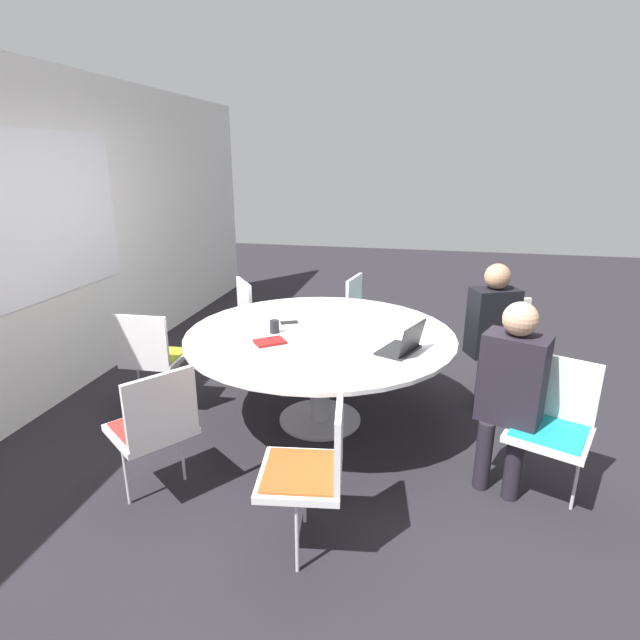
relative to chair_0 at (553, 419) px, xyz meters
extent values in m
plane|color=black|center=(0.58, 1.54, -0.51)|extent=(16.00, 16.00, 0.00)
cube|color=silver|center=(0.58, 3.80, 0.84)|extent=(8.00, 0.06, 2.70)
cube|color=white|center=(0.58, 3.77, 1.04)|extent=(1.80, 0.01, 1.30)
cylinder|color=#B7B7BC|center=(0.58, 1.54, -0.50)|extent=(0.64, 0.64, 0.02)
cylinder|color=#B7B7BC|center=(0.58, 1.54, -0.15)|extent=(0.15, 0.15, 0.69)
cylinder|color=white|center=(0.58, 1.54, 0.21)|extent=(2.01, 2.01, 0.03)
cube|color=white|center=(-0.06, 0.03, -0.07)|extent=(0.56, 0.57, 0.04)
cube|color=teal|center=(-0.06, 0.03, -0.05)|extent=(0.49, 0.50, 0.01)
cube|color=white|center=(0.12, -0.05, 0.15)|extent=(0.19, 0.40, 0.40)
cylinder|color=silver|center=(-0.13, -0.14, -0.30)|extent=(0.02, 0.02, 0.42)
cylinder|color=silver|center=(0.01, 0.19, -0.30)|extent=(0.02, 0.02, 0.42)
cube|color=white|center=(1.23, 0.03, -0.07)|extent=(0.56, 0.57, 0.04)
cube|color=red|center=(1.23, 0.03, -0.05)|extent=(0.49, 0.50, 0.01)
cube|color=white|center=(1.41, 0.10, 0.15)|extent=(0.19, 0.40, 0.40)
cylinder|color=silver|center=(1.30, -0.14, -0.30)|extent=(0.02, 0.02, 0.42)
cylinder|color=silver|center=(1.16, 0.19, -0.30)|extent=(0.02, 0.02, 0.42)
cube|color=white|center=(1.91, 1.29, -0.07)|extent=(0.51, 0.49, 0.04)
cube|color=teal|center=(1.91, 1.29, -0.05)|extent=(0.45, 0.43, 0.01)
cube|color=white|center=(1.94, 1.48, 0.15)|extent=(0.42, 0.11, 0.40)
cylinder|color=silver|center=(2.08, 1.26, -0.30)|extent=(0.02, 0.02, 0.42)
cylinder|color=silver|center=(1.73, 1.33, -0.30)|extent=(0.02, 0.02, 0.42)
cube|color=white|center=(1.66, 2.35, -0.07)|extent=(0.60, 0.60, 0.04)
cube|color=gold|center=(1.66, 2.35, -0.05)|extent=(0.53, 0.53, 0.01)
cube|color=white|center=(1.54, 2.50, 0.15)|extent=(0.35, 0.27, 0.40)
cylinder|color=silver|center=(1.81, 2.45, -0.30)|extent=(0.02, 0.02, 0.42)
cylinder|color=silver|center=(1.52, 2.24, -0.30)|extent=(0.02, 0.02, 0.42)
cube|color=white|center=(0.53, 2.89, -0.07)|extent=(0.44, 0.46, 0.04)
cube|color=olive|center=(0.53, 2.89, -0.05)|extent=(0.39, 0.40, 0.01)
cube|color=white|center=(0.33, 2.88, 0.15)|extent=(0.05, 0.42, 0.40)
cylinder|color=silver|center=(0.52, 3.07, -0.30)|extent=(0.02, 0.02, 0.42)
cylinder|color=silver|center=(0.53, 2.70, -0.30)|extent=(0.02, 0.02, 0.42)
cube|color=white|center=(-0.50, 2.34, -0.07)|extent=(0.60, 0.60, 0.04)
cube|color=red|center=(-0.50, 2.34, -0.05)|extent=(0.53, 0.53, 0.01)
cube|color=white|center=(-0.61, 2.19, 0.15)|extent=(0.35, 0.27, 0.40)
cylinder|color=silver|center=(-0.64, 2.45, -0.30)|extent=(0.02, 0.02, 0.42)
cylinder|color=silver|center=(-0.35, 2.24, -0.30)|extent=(0.02, 0.02, 0.42)
cube|color=white|center=(-0.75, 1.35, -0.07)|extent=(0.49, 0.48, 0.04)
cube|color=#E04C1E|center=(-0.75, 1.35, -0.05)|extent=(0.43, 0.42, 0.01)
cube|color=white|center=(-0.72, 1.16, 0.15)|extent=(0.42, 0.09, 0.40)
cylinder|color=silver|center=(-0.93, 1.33, -0.30)|extent=(0.02, 0.02, 0.42)
cylinder|color=silver|center=(-0.57, 1.38, -0.30)|extent=(0.02, 0.02, 0.42)
cylinder|color=#231E28|center=(-0.10, 0.20, -0.28)|extent=(0.10, 0.10, 0.46)
cylinder|color=#231E28|center=(-0.02, 0.37, -0.28)|extent=(0.10, 0.10, 0.46)
cube|color=#231E28|center=(0.03, 0.25, 0.22)|extent=(0.34, 0.42, 0.55)
sphere|color=tan|center=(0.03, 0.25, 0.60)|extent=(0.20, 0.20, 0.20)
cylinder|color=black|center=(1.08, 0.12, -0.28)|extent=(0.10, 0.10, 0.46)
cylinder|color=black|center=(1.00, 0.29, -0.28)|extent=(0.10, 0.10, 0.46)
cube|color=black|center=(1.13, 0.25, 0.22)|extent=(0.34, 0.42, 0.55)
sphere|color=#A87A5B|center=(1.13, 0.25, 0.60)|extent=(0.20, 0.20, 0.20)
cube|color=#232326|center=(0.33, 0.94, 0.23)|extent=(0.37, 0.31, 0.02)
cube|color=#232326|center=(0.29, 0.85, 0.34)|extent=(0.31, 0.17, 0.20)
cube|color=black|center=(0.29, 0.86, 0.34)|extent=(0.28, 0.15, 0.17)
cube|color=maroon|center=(0.29, 1.84, 0.23)|extent=(0.25, 0.26, 0.02)
cylinder|color=black|center=(0.51, 1.87, 0.27)|extent=(0.07, 0.07, 0.10)
cube|color=black|center=(0.76, 1.83, 0.23)|extent=(0.12, 0.16, 0.01)
camera|label=1|loc=(-2.86, 0.80, 1.47)|focal=28.00mm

